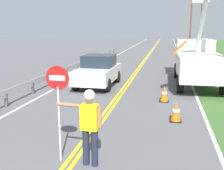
% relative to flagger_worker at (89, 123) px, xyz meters
% --- Properties ---
extents(centerline_yellow_left, '(0.11, 110.00, 0.01)m').
position_rel_flagger_worker_xyz_m(centerline_yellow_left, '(-0.58, 16.01, -1.04)').
color(centerline_yellow_left, yellow).
rests_on(centerline_yellow_left, ground).
extents(centerline_yellow_right, '(0.11, 110.00, 0.01)m').
position_rel_flagger_worker_xyz_m(centerline_yellow_right, '(-0.40, 16.01, -1.04)').
color(centerline_yellow_right, yellow).
rests_on(centerline_yellow_right, ground).
extents(edge_line_right, '(0.12, 110.00, 0.01)m').
position_rel_flagger_worker_xyz_m(edge_line_right, '(3.11, 16.01, -1.04)').
color(edge_line_right, silver).
rests_on(edge_line_right, ground).
extents(edge_line_left, '(0.12, 110.00, 0.01)m').
position_rel_flagger_worker_xyz_m(edge_line_left, '(-4.09, 16.01, -1.04)').
color(edge_line_left, silver).
rests_on(edge_line_left, ground).
extents(flagger_worker, '(1.08, 0.28, 1.83)m').
position_rel_flagger_worker_xyz_m(flagger_worker, '(0.00, 0.00, 0.00)').
color(flagger_worker, '#1E2338').
rests_on(flagger_worker, ground).
extents(stop_sign_paddle, '(0.56, 0.04, 2.33)m').
position_rel_flagger_worker_xyz_m(stop_sign_paddle, '(-0.77, 0.07, 0.66)').
color(stop_sign_paddle, silver).
rests_on(stop_sign_paddle, ground).
extents(utility_bucket_truck, '(2.67, 6.83, 5.34)m').
position_rel_flagger_worker_xyz_m(utility_bucket_truck, '(3.37, 10.49, 0.36)').
color(utility_bucket_truck, white).
rests_on(utility_bucket_truck, ground).
extents(oncoming_sedan_nearest, '(1.98, 4.14, 1.70)m').
position_rel_flagger_worker_xyz_m(oncoming_sedan_nearest, '(-2.01, 8.72, -0.21)').
color(oncoming_sedan_nearest, silver).
rests_on(oncoming_sedan_nearest, ground).
extents(utility_pole_mid, '(1.80, 0.28, 8.43)m').
position_rel_flagger_worker_xyz_m(utility_pole_mid, '(5.37, 27.88, 3.35)').
color(utility_pole_mid, brown).
rests_on(utility_pole_mid, ground).
extents(utility_pole_far, '(1.80, 0.28, 8.56)m').
position_rel_flagger_worker_xyz_m(utility_pole_far, '(5.32, 43.14, 3.42)').
color(utility_pole_far, brown).
rests_on(utility_pole_far, ground).
extents(traffic_cone_lead, '(0.40, 0.40, 0.70)m').
position_rel_flagger_worker_xyz_m(traffic_cone_lead, '(2.06, 3.55, -0.71)').
color(traffic_cone_lead, orange).
rests_on(traffic_cone_lead, ground).
extents(traffic_cone_mid, '(0.40, 0.40, 0.70)m').
position_rel_flagger_worker_xyz_m(traffic_cone_mid, '(1.63, 6.09, -0.71)').
color(traffic_cone_mid, orange).
rests_on(traffic_cone_mid, ground).
extents(guardrail_left_shoulder, '(0.10, 32.00, 0.71)m').
position_rel_flagger_worker_xyz_m(guardrail_left_shoulder, '(-4.69, 12.00, -0.53)').
color(guardrail_left_shoulder, '#9EA0A3').
rests_on(guardrail_left_shoulder, ground).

